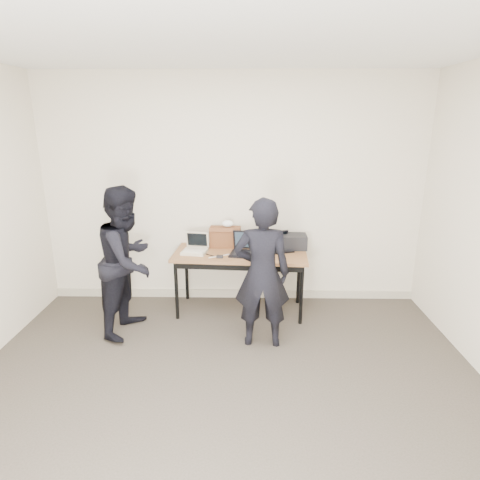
{
  "coord_description": "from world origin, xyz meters",
  "views": [
    {
      "loc": [
        0.17,
        -2.44,
        2.17
      ],
      "look_at": [
        0.1,
        1.6,
        0.95
      ],
      "focal_mm": 30.0,
      "sensor_mm": 36.0,
      "label": 1
    }
  ],
  "objects_px": {
    "desk": "(240,258)",
    "laptop_center": "(246,249)",
    "person_typist": "(262,274)",
    "equipment_box": "(294,241)",
    "leather_satchel": "(225,237)",
    "person_observer": "(128,261)",
    "laptop_right": "(278,246)",
    "laptop_beige": "(195,249)"
  },
  "relations": [
    {
      "from": "desk",
      "to": "leather_satchel",
      "type": "relative_size",
      "value": 4.2
    },
    {
      "from": "desk",
      "to": "leather_satchel",
      "type": "xyz_separation_m",
      "value": [
        -0.18,
        0.23,
        0.19
      ]
    },
    {
      "from": "equipment_box",
      "to": "person_typist",
      "type": "xyz_separation_m",
      "value": [
        -0.41,
        -0.9,
        -0.05
      ]
    },
    {
      "from": "laptop_center",
      "to": "person_typist",
      "type": "relative_size",
      "value": 0.25
    },
    {
      "from": "desk",
      "to": "equipment_box",
      "type": "height_order",
      "value": "equipment_box"
    },
    {
      "from": "desk",
      "to": "laptop_center",
      "type": "relative_size",
      "value": 4.16
    },
    {
      "from": "laptop_beige",
      "to": "person_typist",
      "type": "bearing_deg",
      "value": -35.06
    },
    {
      "from": "desk",
      "to": "equipment_box",
      "type": "xyz_separation_m",
      "value": [
        0.63,
        0.19,
        0.14
      ]
    },
    {
      "from": "desk",
      "to": "laptop_right",
      "type": "relative_size",
      "value": 4.31
    },
    {
      "from": "laptop_beige",
      "to": "leather_satchel",
      "type": "distance_m",
      "value": 0.4
    },
    {
      "from": "equipment_box",
      "to": "person_observer",
      "type": "bearing_deg",
      "value": -160.47
    },
    {
      "from": "desk",
      "to": "laptop_right",
      "type": "height_order",
      "value": "laptop_right"
    },
    {
      "from": "laptop_center",
      "to": "laptop_right",
      "type": "bearing_deg",
      "value": 32.15
    },
    {
      "from": "leather_satchel",
      "to": "laptop_right",
      "type": "bearing_deg",
      "value": -7.05
    },
    {
      "from": "laptop_beige",
      "to": "laptop_right",
      "type": "relative_size",
      "value": 0.86
    },
    {
      "from": "laptop_beige",
      "to": "desk",
      "type": "bearing_deg",
      "value": 7.69
    },
    {
      "from": "laptop_center",
      "to": "person_observer",
      "type": "xyz_separation_m",
      "value": [
        -1.21,
        -0.42,
        -0.0
      ]
    },
    {
      "from": "laptop_right",
      "to": "laptop_center",
      "type": "bearing_deg",
      "value": -174.87
    },
    {
      "from": "laptop_center",
      "to": "equipment_box",
      "type": "relative_size",
      "value": 1.31
    },
    {
      "from": "leather_satchel",
      "to": "person_observer",
      "type": "relative_size",
      "value": 0.24
    },
    {
      "from": "desk",
      "to": "laptop_center",
      "type": "distance_m",
      "value": 0.13
    },
    {
      "from": "laptop_center",
      "to": "person_observer",
      "type": "relative_size",
      "value": 0.24
    },
    {
      "from": "laptop_right",
      "to": "person_typist",
      "type": "distance_m",
      "value": 0.86
    },
    {
      "from": "equipment_box",
      "to": "laptop_center",
      "type": "bearing_deg",
      "value": -159.22
    },
    {
      "from": "person_observer",
      "to": "person_typist",
      "type": "bearing_deg",
      "value": -88.27
    },
    {
      "from": "laptop_right",
      "to": "person_observer",
      "type": "distance_m",
      "value": 1.69
    },
    {
      "from": "desk",
      "to": "laptop_beige",
      "type": "relative_size",
      "value": 5.02
    },
    {
      "from": "desk",
      "to": "person_typist",
      "type": "xyz_separation_m",
      "value": [
        0.22,
        -0.71,
        0.09
      ]
    },
    {
      "from": "laptop_center",
      "to": "desk",
      "type": "bearing_deg",
      "value": 169.2
    },
    {
      "from": "laptop_right",
      "to": "desk",
      "type": "bearing_deg",
      "value": 179.42
    },
    {
      "from": "equipment_box",
      "to": "person_typist",
      "type": "distance_m",
      "value": 0.99
    },
    {
      "from": "laptop_center",
      "to": "laptop_right",
      "type": "height_order",
      "value": "laptop_center"
    },
    {
      "from": "desk",
      "to": "person_observer",
      "type": "distance_m",
      "value": 1.24
    },
    {
      "from": "equipment_box",
      "to": "person_typist",
      "type": "bearing_deg",
      "value": -114.36
    },
    {
      "from": "leather_satchel",
      "to": "person_observer",
      "type": "distance_m",
      "value": 1.18
    },
    {
      "from": "leather_satchel",
      "to": "person_typist",
      "type": "xyz_separation_m",
      "value": [
        0.4,
        -0.93,
        -0.1
      ]
    },
    {
      "from": "desk",
      "to": "person_typist",
      "type": "relative_size",
      "value": 1.03
    },
    {
      "from": "laptop_beige",
      "to": "leather_satchel",
      "type": "bearing_deg",
      "value": 41.98
    },
    {
      "from": "laptop_right",
      "to": "person_typist",
      "type": "xyz_separation_m",
      "value": [
        -0.21,
        -0.83,
        -0.02
      ]
    },
    {
      "from": "leather_satchel",
      "to": "equipment_box",
      "type": "distance_m",
      "value": 0.81
    },
    {
      "from": "laptop_beige",
      "to": "laptop_right",
      "type": "xyz_separation_m",
      "value": [
        0.95,
        0.11,
        0.01
      ]
    },
    {
      "from": "laptop_right",
      "to": "leather_satchel",
      "type": "xyz_separation_m",
      "value": [
        -0.62,
        0.1,
        0.08
      ]
    }
  ]
}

